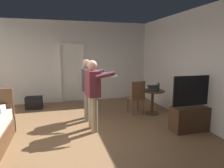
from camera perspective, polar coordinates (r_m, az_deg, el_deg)
ground_plane at (r=4.48m, az=-10.23°, el=-14.91°), size 7.01×7.01×0.00m
wall_back at (r=7.33m, az=-12.94°, el=6.22°), size 6.24×0.12×2.89m
wall_right at (r=5.31m, az=24.36°, el=4.41°), size 0.12×6.62×2.89m
doorway_frame at (r=7.28m, az=-11.50°, el=4.48°), size 0.93×0.08×2.13m
tv_flatscreen at (r=5.03m, az=22.73°, el=-8.05°), size 1.18×0.40×1.30m
side_table at (r=5.93m, az=11.63°, el=-3.95°), size 0.69×0.69×0.70m
laptop at (r=5.82m, az=11.60°, el=-1.43°), size 0.36×0.37×0.17m
bottle_on_table at (r=5.86m, az=13.32°, el=-0.88°), size 0.06×0.06×0.25m
wooden_chair at (r=5.78m, az=7.17°, el=-3.51°), size 0.46×0.46×0.99m
person_blue_shirt at (r=4.53m, az=-5.54°, el=-1.80°), size 0.67×0.63×1.64m
person_striped_shirt at (r=5.28m, az=-7.23°, el=-0.29°), size 0.62×0.63×1.63m
suitcase_dark at (r=6.83m, az=-21.66°, el=-5.05°), size 0.52×0.33×0.40m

